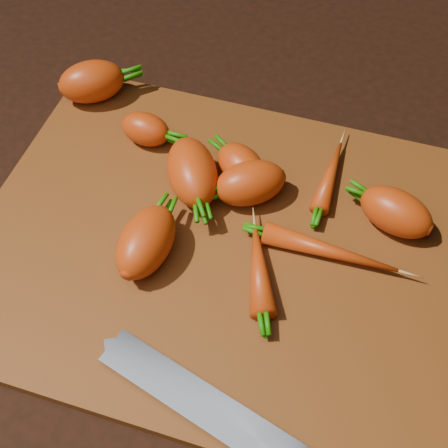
% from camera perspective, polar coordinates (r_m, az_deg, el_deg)
% --- Properties ---
extents(ground, '(2.00, 2.00, 0.01)m').
position_cam_1_polar(ground, '(0.65, -0.26, -2.51)').
color(ground, black).
extents(cutting_board, '(0.50, 0.40, 0.01)m').
position_cam_1_polar(cutting_board, '(0.64, -0.27, -1.96)').
color(cutting_board, brown).
rests_on(cutting_board, ground).
extents(carrot_0, '(0.09, 0.09, 0.05)m').
position_cam_1_polar(carrot_0, '(0.78, -12.00, 12.62)').
color(carrot_0, '#C33A0A').
rests_on(carrot_0, cutting_board).
extents(carrot_1, '(0.08, 0.07, 0.04)m').
position_cam_1_polar(carrot_1, '(0.67, 1.56, 5.34)').
color(carrot_1, '#C33A0A').
rests_on(carrot_1, cutting_board).
extents(carrot_2, '(0.09, 0.10, 0.05)m').
position_cam_1_polar(carrot_2, '(0.66, -2.93, 4.75)').
color(carrot_2, '#C33A0A').
rests_on(carrot_2, cutting_board).
extents(carrot_3, '(0.06, 0.09, 0.05)m').
position_cam_1_polar(carrot_3, '(0.61, -7.15, -1.62)').
color(carrot_3, '#C33A0A').
rests_on(carrot_3, cutting_board).
extents(carrot_4, '(0.09, 0.08, 0.05)m').
position_cam_1_polar(carrot_4, '(0.65, 2.41, 3.75)').
color(carrot_4, '#C33A0A').
rests_on(carrot_4, cutting_board).
extents(carrot_5, '(0.06, 0.04, 0.04)m').
position_cam_1_polar(carrot_5, '(0.72, -7.19, 8.60)').
color(carrot_5, '#C33A0A').
rests_on(carrot_5, cutting_board).
extents(carrot_6, '(0.09, 0.07, 0.05)m').
position_cam_1_polar(carrot_6, '(0.65, 15.45, 1.07)').
color(carrot_6, '#C33A0A').
rests_on(carrot_6, cutting_board).
extents(carrot_7, '(0.02, 0.10, 0.02)m').
position_cam_1_polar(carrot_7, '(0.68, 9.68, 4.41)').
color(carrot_7, '#C33A0A').
rests_on(carrot_7, cutting_board).
extents(carrot_8, '(0.14, 0.03, 0.02)m').
position_cam_1_polar(carrot_8, '(0.62, 9.66, -2.46)').
color(carrot_8, '#C33A0A').
rests_on(carrot_8, cutting_board).
extents(carrot_9, '(0.06, 0.10, 0.03)m').
position_cam_1_polar(carrot_9, '(0.60, 3.21, -4.07)').
color(carrot_9, '#C33A0A').
rests_on(carrot_9, cutting_board).
extents(knife, '(0.31, 0.11, 0.02)m').
position_cam_1_polar(knife, '(0.54, -0.47, -17.04)').
color(knife, gray).
rests_on(knife, cutting_board).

